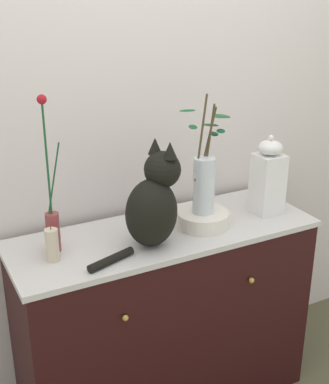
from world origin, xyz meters
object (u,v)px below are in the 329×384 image
vase_slim_green (52,218)px  bowl_porcelain (203,219)px  candle_pillar (52,245)px  vase_glass_clear (204,181)px  sideboard (165,318)px  cat_sitting (154,203)px  jar_lidded_porcelain (268,178)px

vase_slim_green → bowl_porcelain: vase_slim_green is taller
vase_slim_green → candle_pillar: size_ratio=4.38×
vase_glass_clear → candle_pillar: (-0.67, -0.00, -0.14)m
bowl_porcelain → candle_pillar: candle_pillar is taller
sideboard → vase_glass_clear: bearing=-9.1°
vase_slim_green → bowl_porcelain: 0.66m
cat_sitting → candle_pillar: size_ratio=3.13×
cat_sitting → bowl_porcelain: 0.31m
jar_lidded_porcelain → cat_sitting: bearing=-175.7°
sideboard → candle_pillar: candle_pillar is taller
sideboard → cat_sitting: bearing=-138.0°
vase_slim_green → jar_lidded_porcelain: 0.98m
cat_sitting → jar_lidded_porcelain: cat_sitting is taller
vase_glass_clear → candle_pillar: size_ratio=3.55×
vase_slim_green → candle_pillar: bearing=-110.5°
jar_lidded_porcelain → vase_glass_clear: bearing=178.4°
vase_slim_green → bowl_porcelain: (0.64, -0.07, -0.11)m
bowl_porcelain → vase_glass_clear: (0.00, 0.00, 0.17)m
bowl_porcelain → vase_glass_clear: 0.17m
bowl_porcelain → candle_pillar: 0.67m
cat_sitting → bowl_porcelain: (0.27, 0.05, -0.15)m
sideboard → bowl_porcelain: 0.51m
cat_sitting → jar_lidded_porcelain: (0.60, 0.05, -0.01)m
cat_sitting → bowl_porcelain: cat_sitting is taller
sideboard → cat_sitting: 0.64m
candle_pillar → cat_sitting: bearing=-7.6°
vase_glass_clear → jar_lidded_porcelain: vase_glass_clear is taller
vase_slim_green → sideboard: bearing=-5.5°
cat_sitting → candle_pillar: bearing=172.4°
sideboard → vase_slim_green: 0.76m
cat_sitting → vase_slim_green: vase_slim_green is taller
bowl_porcelain → vase_slim_green: bearing=173.4°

